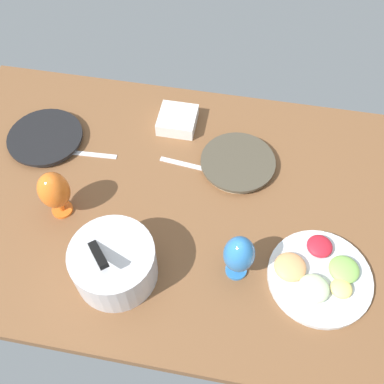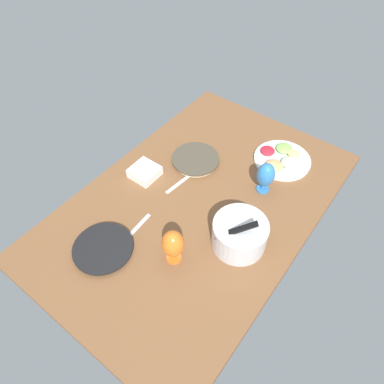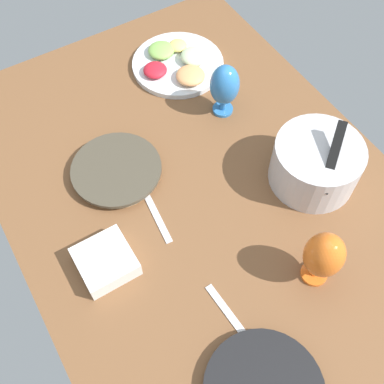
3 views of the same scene
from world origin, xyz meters
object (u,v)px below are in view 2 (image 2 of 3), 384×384
dinner_plate_left (196,160)px  fruit_platter (282,159)px  hurricane_glass_blue (266,175)px  dinner_plate_right (103,249)px  hurricane_glass_orange (173,244)px  square_bowl_white (145,172)px  mixing_bowl (240,234)px

dinner_plate_left → fruit_platter: bearing=127.6°
fruit_platter → hurricane_glass_blue: hurricane_glass_blue is taller
dinner_plate_right → hurricane_glass_orange: bearing=120.3°
square_bowl_white → hurricane_glass_blue: bearing=117.9°
hurricane_glass_blue → square_bowl_white: hurricane_glass_blue is taller
mixing_bowl → hurricane_glass_orange: 29.69cm
mixing_bowl → hurricane_glass_blue: (-34.37, -7.22, 3.11)cm
dinner_plate_right → hurricane_glass_blue: size_ratio=1.50×
hurricane_glass_blue → hurricane_glass_orange: 58.71cm
dinner_plate_right → dinner_plate_left: bearing=-179.0°
fruit_platter → square_bowl_white: size_ratio=2.27×
hurricane_glass_blue → dinner_plate_right: bearing=-27.2°
dinner_plate_left → hurricane_glass_orange: 61.01cm
square_bowl_white → dinner_plate_right: bearing=19.7°
mixing_bowl → dinner_plate_left: bearing=-122.9°
fruit_platter → dinner_plate_left: bearing=-52.4°
mixing_bowl → hurricane_glass_orange: mixing_bowl is taller
dinner_plate_right → mixing_bowl: size_ratio=1.11×
dinner_plate_left → mixing_bowl: bearing=57.1°
dinner_plate_left → hurricane_glass_blue: 40.28cm
hurricane_glass_orange → square_bowl_white: hurricane_glass_orange is taller
dinner_plate_left → square_bowl_white: square_bowl_white is taller
hurricane_glass_blue → fruit_platter: bearing=-174.8°
dinner_plate_right → hurricane_glass_orange: hurricane_glass_orange is taller
mixing_bowl → fruit_platter: (-58.25, -9.38, -5.50)cm
dinner_plate_left → dinner_plate_right: (69.07, 1.15, -0.12)cm
fruit_platter → hurricane_glass_orange: (81.58, -8.61, 9.13)cm
square_bowl_white → fruit_platter: bearing=135.4°
dinner_plate_right → mixing_bowl: mixing_bowl is taller
dinner_plate_left → dinner_plate_right: size_ratio=0.96×
fruit_platter → hurricane_glass_blue: size_ratio=1.72×
hurricane_glass_blue → mixing_bowl: bearing=11.9°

